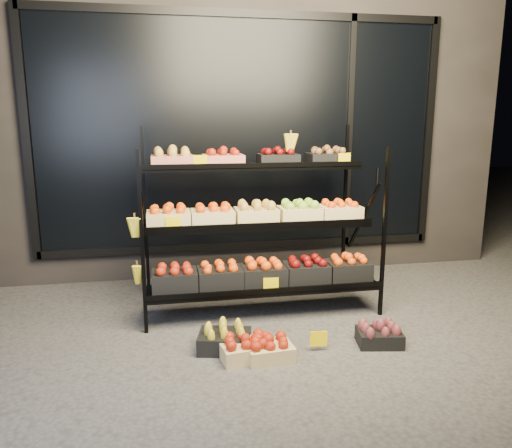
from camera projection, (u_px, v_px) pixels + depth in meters
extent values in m
plane|color=#514F4C|center=(273.00, 332.00, 4.12)|extent=(24.00, 24.00, 0.00)
cube|color=#2D2826|center=(229.00, 116.00, 6.24)|extent=(6.00, 2.00, 3.50)
cube|color=black|center=(242.00, 135.00, 5.31)|extent=(4.20, 0.04, 2.40)
cube|color=black|center=(243.00, 245.00, 5.54)|extent=(4.30, 0.06, 0.08)
cube|color=black|center=(241.00, 13.00, 5.03)|extent=(4.30, 0.06, 0.08)
cube|color=black|center=(26.00, 136.00, 4.90)|extent=(0.08, 0.06, 2.50)
cube|color=black|center=(428.00, 134.00, 5.68)|extent=(0.08, 0.06, 2.50)
cube|color=black|center=(349.00, 134.00, 5.50)|extent=(0.06, 0.06, 2.50)
cylinder|color=black|center=(378.00, 179.00, 5.65)|extent=(0.02, 0.02, 0.25)
cube|color=black|center=(142.00, 244.00, 3.95)|extent=(0.03, 0.03, 1.50)
cube|color=black|center=(384.00, 233.00, 4.32)|extent=(0.03, 0.03, 1.50)
cube|color=black|center=(145.00, 212.00, 4.86)|extent=(0.03, 0.03, 1.66)
cube|color=black|center=(345.00, 205.00, 5.23)|extent=(0.03, 0.03, 1.66)
cube|color=black|center=(264.00, 287.00, 4.40)|extent=(2.05, 0.42, 0.03)
cube|color=black|center=(269.00, 291.00, 4.20)|extent=(2.05, 0.02, 0.05)
cube|color=black|center=(258.00, 225.00, 4.58)|extent=(2.05, 0.40, 0.03)
cube|color=black|center=(262.00, 226.00, 4.39)|extent=(2.05, 0.02, 0.05)
cube|color=black|center=(252.00, 167.00, 4.76)|extent=(2.05, 0.40, 0.03)
cube|color=black|center=(256.00, 166.00, 4.57)|extent=(2.05, 0.02, 0.05)
cube|color=tan|center=(172.00, 161.00, 4.61)|extent=(0.38, 0.28, 0.11)
ellipsoid|color=gold|center=(172.00, 152.00, 4.59)|extent=(0.32, 0.24, 0.07)
cube|color=tan|center=(223.00, 160.00, 4.70)|extent=(0.38, 0.28, 0.11)
ellipsoid|color=#AA190C|center=(223.00, 151.00, 4.68)|extent=(0.32, 0.24, 0.07)
cube|color=black|center=(278.00, 160.00, 4.79)|extent=(0.38, 0.28, 0.11)
ellipsoid|color=#630807|center=(278.00, 151.00, 4.78)|extent=(0.32, 0.24, 0.07)
cube|color=black|center=(327.00, 159.00, 4.88)|extent=(0.38, 0.28, 0.11)
ellipsoid|color=brown|center=(327.00, 150.00, 4.86)|extent=(0.32, 0.24, 0.07)
cube|color=#DDC27F|center=(169.00, 219.00, 4.42)|extent=(0.38, 0.28, 0.14)
ellipsoid|color=#E84D0C|center=(168.00, 208.00, 4.40)|extent=(0.32, 0.24, 0.07)
cube|color=#DDC27F|center=(212.00, 218.00, 4.49)|extent=(0.38, 0.28, 0.14)
ellipsoid|color=#E84D0C|center=(212.00, 207.00, 4.47)|extent=(0.32, 0.24, 0.07)
cube|color=#DDC27F|center=(256.00, 216.00, 4.56)|extent=(0.38, 0.28, 0.14)
ellipsoid|color=gold|center=(256.00, 205.00, 4.54)|extent=(0.32, 0.24, 0.07)
cube|color=#DDC27F|center=(299.00, 214.00, 4.63)|extent=(0.38, 0.28, 0.14)
ellipsoid|color=#8EC932|center=(300.00, 204.00, 4.61)|extent=(0.32, 0.24, 0.07)
cube|color=#DDC27F|center=(339.00, 213.00, 4.70)|extent=(0.38, 0.28, 0.14)
ellipsoid|color=#E84D0C|center=(340.00, 203.00, 4.68)|extent=(0.32, 0.24, 0.07)
cube|color=black|center=(175.00, 281.00, 4.24)|extent=(0.38, 0.28, 0.18)
ellipsoid|color=#AA190C|center=(174.00, 268.00, 4.21)|extent=(0.32, 0.24, 0.07)
cube|color=black|center=(220.00, 279.00, 4.31)|extent=(0.38, 0.28, 0.18)
ellipsoid|color=#E84D0C|center=(220.00, 265.00, 4.28)|extent=(0.32, 0.24, 0.07)
cube|color=black|center=(264.00, 276.00, 4.37)|extent=(0.38, 0.28, 0.18)
ellipsoid|color=#E84D0C|center=(264.00, 263.00, 4.35)|extent=(0.32, 0.24, 0.07)
cube|color=black|center=(306.00, 274.00, 4.44)|extent=(0.38, 0.28, 0.18)
ellipsoid|color=#630807|center=(306.00, 261.00, 4.42)|extent=(0.32, 0.24, 0.07)
cube|color=black|center=(348.00, 271.00, 4.52)|extent=(0.38, 0.28, 0.18)
ellipsoid|color=#E84D0C|center=(348.00, 258.00, 4.49)|extent=(0.32, 0.24, 0.07)
ellipsoid|color=gold|center=(134.00, 216.00, 3.91)|extent=(0.14, 0.08, 0.22)
ellipsoid|color=gold|center=(137.00, 264.00, 3.99)|extent=(0.14, 0.08, 0.22)
ellipsoid|color=gold|center=(291.00, 133.00, 4.66)|extent=(0.14, 0.08, 0.22)
cube|color=#E8C600|center=(173.00, 224.00, 4.28)|extent=(0.13, 0.01, 0.12)
cube|color=#E8C600|center=(344.00, 159.00, 4.76)|extent=(0.13, 0.01, 0.12)
cube|color=#E8C600|center=(200.00, 162.00, 4.51)|extent=(0.13, 0.01, 0.12)
cube|color=#E8C600|center=(271.00, 285.00, 4.24)|extent=(0.13, 0.01, 0.12)
cube|color=#E8C600|center=(318.00, 344.00, 3.77)|extent=(0.13, 0.01, 0.12)
cube|color=#DDC27F|center=(245.00, 351.00, 3.65)|extent=(0.39, 0.31, 0.12)
ellipsoid|color=#AA190C|center=(245.00, 340.00, 3.63)|extent=(0.32, 0.26, 0.07)
cube|color=black|center=(225.00, 341.00, 3.79)|extent=(0.45, 0.37, 0.13)
ellipsoid|color=gold|center=(225.00, 329.00, 3.77)|extent=(0.37, 0.31, 0.07)
cube|color=#DDC27F|center=(269.00, 352.00, 3.64)|extent=(0.35, 0.27, 0.11)
ellipsoid|color=#AA190C|center=(269.00, 341.00, 3.62)|extent=(0.30, 0.23, 0.07)
cube|color=black|center=(379.00, 338.00, 3.88)|extent=(0.37, 0.30, 0.11)
ellipsoid|color=brown|center=(380.00, 327.00, 3.86)|extent=(0.31, 0.25, 0.07)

